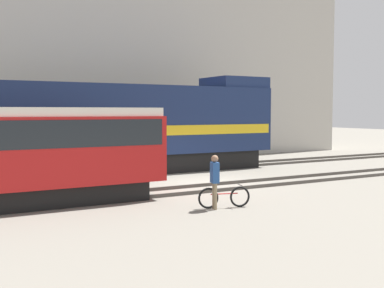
{
  "coord_description": "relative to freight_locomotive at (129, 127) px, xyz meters",
  "views": [
    {
      "loc": [
        -11.06,
        -18.22,
        3.18
      ],
      "look_at": [
        -1.1,
        -0.7,
        1.8
      ],
      "focal_mm": 45.0,
      "sensor_mm": 36.0,
      "label": 1
    }
  ],
  "objects": [
    {
      "name": "person",
      "position": [
        -1.05,
        -9.87,
        -1.29
      ],
      "size": [
        0.31,
        0.41,
        1.77
      ],
      "color": "#8C7A5B",
      "rests_on": "ground"
    },
    {
      "name": "ground_plane",
      "position": [
        1.75,
        -4.68,
        -2.37
      ],
      "size": [
        120.0,
        120.0,
        0.0
      ],
      "primitive_type": "plane",
      "color": "slate"
    },
    {
      "name": "building_backdrop",
      "position": [
        1.75,
        8.64,
        4.98
      ],
      "size": [
        36.77,
        6.0,
        14.71
      ],
      "color": "#B7B2A8",
      "rests_on": "ground"
    },
    {
      "name": "streetcar",
      "position": [
        -6.37,
        -6.38,
        -0.48
      ],
      "size": [
        9.41,
        2.54,
        3.3
      ],
      "color": "black",
      "rests_on": "ground"
    },
    {
      "name": "track_near",
      "position": [
        1.75,
        -6.38,
        -2.3
      ],
      "size": [
        60.0,
        1.51,
        0.14
      ],
      "color": "#47423D",
      "rests_on": "ground"
    },
    {
      "name": "bicycle",
      "position": [
        -0.65,
        -9.83,
        -2.02
      ],
      "size": [
        1.73,
        0.63,
        0.75
      ],
      "color": "black",
      "rests_on": "ground"
    },
    {
      "name": "track_far",
      "position": [
        1.75,
        0.0,
        -2.3
      ],
      "size": [
        60.0,
        1.51,
        0.14
      ],
      "color": "#47423D",
      "rests_on": "ground"
    },
    {
      "name": "freight_locomotive",
      "position": [
        0.0,
        0.0,
        0.0
      ],
      "size": [
        16.24,
        3.04,
        5.08
      ],
      "color": "black",
      "rests_on": "ground"
    }
  ]
}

